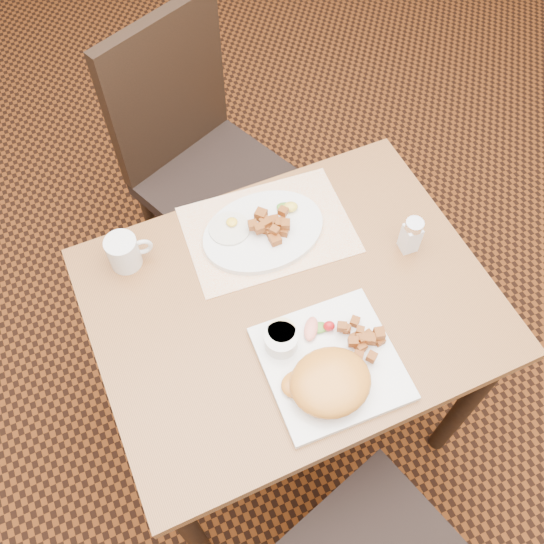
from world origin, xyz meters
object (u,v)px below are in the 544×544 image
(plate_oval, at_px, (263,231))
(salt_shaker, at_px, (411,235))
(chair_far, at_px, (199,154))
(plate_square, at_px, (331,363))
(coffee_mug, at_px, (124,252))
(table, at_px, (291,321))

(plate_oval, distance_m, salt_shaker, 0.35)
(chair_far, bearing_deg, plate_square, 67.15)
(plate_square, distance_m, salt_shaker, 0.37)
(plate_square, relative_size, plate_oval, 0.92)
(coffee_mug, bearing_deg, table, -38.80)
(table, xyz_separation_m, coffee_mug, (-0.31, 0.25, 0.15))
(salt_shaker, xyz_separation_m, coffee_mug, (-0.63, 0.24, -0.01))
(coffee_mug, bearing_deg, chair_far, 54.01)
(plate_oval, xyz_separation_m, salt_shaker, (0.30, -0.18, 0.04))
(plate_oval, relative_size, coffee_mug, 2.83)
(chair_far, height_order, coffee_mug, chair_far)
(chair_far, distance_m, coffee_mug, 0.61)
(table, xyz_separation_m, salt_shaker, (0.31, 0.02, 0.16))
(chair_far, xyz_separation_m, salt_shaker, (0.30, -0.68, 0.26))
(plate_square, bearing_deg, plate_oval, 88.96)
(chair_far, xyz_separation_m, coffee_mug, (-0.32, -0.45, 0.25))
(table, distance_m, chair_far, 0.71)
(chair_far, xyz_separation_m, plate_oval, (0.00, -0.50, 0.22))
(plate_square, height_order, plate_oval, plate_oval)
(chair_far, height_order, salt_shaker, chair_far)
(plate_square, xyz_separation_m, plate_oval, (0.01, 0.37, 0.00))
(chair_far, distance_m, plate_square, 0.91)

